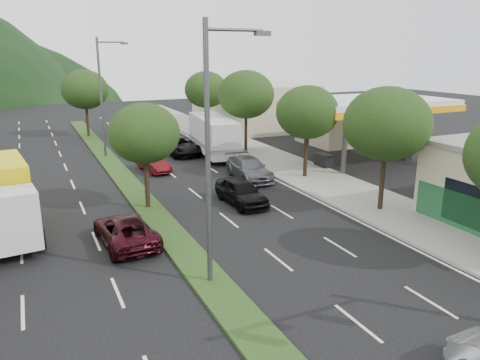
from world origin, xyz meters
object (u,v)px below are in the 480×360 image
streetlight_near (213,144)px  tree_med_near (144,134)px  tree_r_c (307,112)px  car_queue_c (153,163)px  tree_med_far (85,90)px  box_truck (1,202)px  car_queue_a (241,192)px  car_queue_b (249,168)px  motorhome (213,135)px  car_queue_d (179,146)px  tree_r_d (246,95)px  suv_maroon (125,231)px  tree_r_e (206,90)px  tree_r_b (387,124)px  streetlight_mid (103,92)px

streetlight_near → tree_med_near: bearing=91.2°
tree_r_c → car_queue_c: (-9.46, 6.49, -4.09)m
tree_r_c → tree_med_far: (-12.00, 24.00, 0.26)m
tree_med_near → box_truck: size_ratio=0.78×
car_queue_a → car_queue_b: bearing=57.6°
car_queue_b → motorhome: (0.55, 8.32, 1.03)m
car_queue_b → car_queue_c: 7.58m
motorhome → car_queue_d: bearing=153.9°
tree_r_d → car_queue_d: (-5.81, 1.49, -4.42)m
tree_med_far → suv_maroon: size_ratio=1.40×
streetlight_near → box_truck: bearing=130.8°
suv_maroon → box_truck: bearing=-38.7°
tree_r_e → car_queue_c: size_ratio=1.68×
suv_maroon → tree_med_far: bearing=-97.9°
car_queue_a → car_queue_c: bearing=103.5°
tree_r_c → car_queue_d: (-5.81, 11.49, -3.99)m
streetlight_near → car_queue_a: size_ratio=2.21×
suv_maroon → car_queue_d: size_ratio=0.91×
suv_maroon → tree_r_c: bearing=-158.5°
tree_r_d → streetlight_near: size_ratio=0.72×
tree_r_b → motorhome: (-3.23, 17.81, -3.25)m
motorhome → streetlight_mid: bearing=166.5°
tree_r_d → tree_med_far: 18.44m
streetlight_mid → car_queue_b: bearing=-55.1°
car_queue_d → tree_r_c: bearing=-68.5°
streetlight_near → car_queue_c: bearing=82.8°
streetlight_near → car_queue_c: 19.28m
suv_maroon → car_queue_b: 13.31m
streetlight_mid → suv_maroon: 20.47m
tree_r_b → tree_r_d: bearing=90.0°
car_queue_d → streetlight_near: bearing=-109.7°
tree_r_c → streetlight_mid: bearing=132.2°
car_queue_d → box_truck: box_truck is taller
streetlight_mid → streetlight_near: bearing=-90.0°
streetlight_mid → car_queue_a: 17.93m
streetlight_mid → car_queue_a: (5.08, -16.51, -4.81)m
car_queue_b → tree_med_near: bearing=-153.6°
tree_r_c → car_queue_b: 5.69m
suv_maroon → car_queue_c: bearing=-113.6°
tree_r_c → streetlight_near: size_ratio=0.65×
tree_med_near → streetlight_mid: size_ratio=0.60×
streetlight_near → streetlight_mid: bearing=90.0°
tree_r_d → streetlight_mid: bearing=165.7°
streetlight_mid → tree_r_c: bearing=-47.8°
streetlight_mid → car_queue_a: streetlight_mid is taller
tree_r_d → car_queue_c: 11.06m
streetlight_mid → tree_r_d: bearing=-14.3°
tree_med_near → car_queue_d: size_ratio=1.11×
car_queue_d → suv_maroon: bearing=-120.2°
box_truck → motorhome: (16.29, 12.86, 0.05)m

